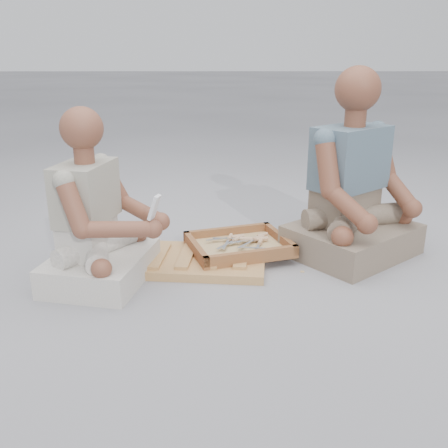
{
  "coord_description": "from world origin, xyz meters",
  "views": [
    {
      "loc": [
        -0.08,
        -2.08,
        1.05
      ],
      "look_at": [
        -0.06,
        0.12,
        0.3
      ],
      "focal_mm": 40.0,
      "sensor_mm": 36.0,
      "label": 1
    }
  ],
  "objects_px": {
    "companion": "(353,195)",
    "tool_tray": "(239,246)",
    "craftsman": "(97,225)",
    "carved_panel": "(201,261)"
  },
  "relations": [
    {
      "from": "tool_tray",
      "to": "craftsman",
      "type": "distance_m",
      "value": 0.77
    },
    {
      "from": "carved_panel",
      "to": "craftsman",
      "type": "bearing_deg",
      "value": -160.01
    },
    {
      "from": "craftsman",
      "to": "companion",
      "type": "bearing_deg",
      "value": 116.73
    },
    {
      "from": "craftsman",
      "to": "companion",
      "type": "height_order",
      "value": "companion"
    },
    {
      "from": "carved_panel",
      "to": "craftsman",
      "type": "height_order",
      "value": "craftsman"
    },
    {
      "from": "craftsman",
      "to": "carved_panel",
      "type": "bearing_deg",
      "value": 122.03
    },
    {
      "from": "carved_panel",
      "to": "companion",
      "type": "distance_m",
      "value": 0.89
    },
    {
      "from": "companion",
      "to": "tool_tray",
      "type": "bearing_deg",
      "value": -32.79
    },
    {
      "from": "tool_tray",
      "to": "craftsman",
      "type": "height_order",
      "value": "craftsman"
    },
    {
      "from": "craftsman",
      "to": "companion",
      "type": "xyz_separation_m",
      "value": [
        1.3,
        0.34,
        0.05
      ]
    }
  ]
}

